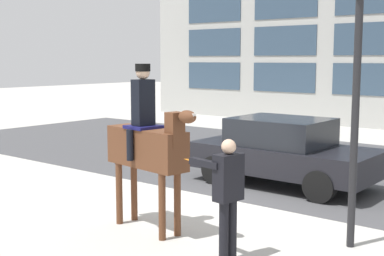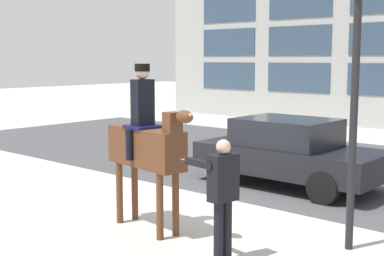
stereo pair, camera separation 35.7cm
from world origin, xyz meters
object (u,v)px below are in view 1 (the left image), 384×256
(mounted_horse_lead, at_px, (148,144))
(pedestrian_bystander, at_px, (227,190))
(street_car_near_lane, at_px, (283,151))
(traffic_light, at_px, (358,47))

(mounted_horse_lead, height_order, pedestrian_bystander, mounted_horse_lead)
(pedestrian_bystander, xyz_separation_m, street_car_near_lane, (-1.59, 4.39, -0.23))
(mounted_horse_lead, xyz_separation_m, traffic_light, (2.85, 1.28, 1.50))
(mounted_horse_lead, relative_size, pedestrian_bystander, 1.58)
(street_car_near_lane, distance_m, traffic_light, 4.44)
(pedestrian_bystander, relative_size, street_car_near_lane, 0.42)
(mounted_horse_lead, distance_m, traffic_light, 3.46)
(traffic_light, bearing_deg, mounted_horse_lead, -155.78)
(mounted_horse_lead, relative_size, street_car_near_lane, 0.67)
(pedestrian_bystander, distance_m, street_car_near_lane, 4.68)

